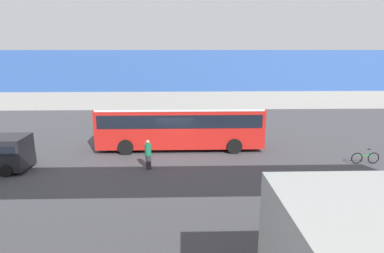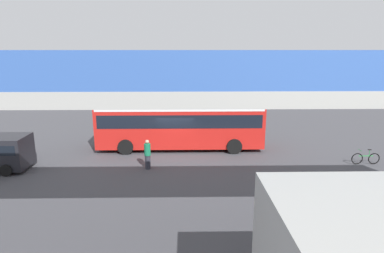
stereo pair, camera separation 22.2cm
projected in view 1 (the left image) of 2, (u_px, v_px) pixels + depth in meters
The scene contains 8 objects.
ground at pixel (176, 151), 22.53m from camera, with size 80.00×80.00×0.00m, color #424247.
city_bus at pixel (180, 123), 22.75m from camera, with size 11.54×2.85×3.15m.
bicycle_green at pixel (365, 158), 20.04m from camera, with size 1.77×0.44×0.96m.
pedestrian at pixel (148, 155), 19.04m from camera, with size 0.38×0.38×1.79m.
lane_dash_leftmost at pixel (228, 142), 24.78m from camera, with size 2.00×0.20×0.01m, color silver.
lane_dash_left at pixel (176, 142), 24.66m from camera, with size 2.00×0.20×0.01m, color silver.
lane_dash_centre at pixel (124, 143), 24.55m from camera, with size 2.00×0.20×0.01m, color silver.
pedestrian_overpass at pixel (167, 107), 10.26m from camera, with size 29.63×2.60×6.93m.
Camera 1 is at (-0.51, 21.51, 7.00)m, focal length 30.24 mm.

